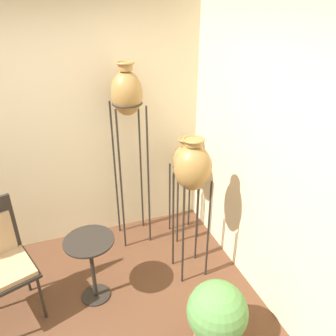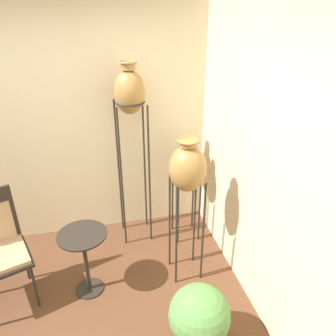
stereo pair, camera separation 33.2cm
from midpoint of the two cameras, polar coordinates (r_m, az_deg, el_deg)
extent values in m
cube|color=beige|center=(3.62, -17.39, 7.24)|extent=(7.38, 0.06, 2.70)
cube|color=beige|center=(2.51, 23.64, -2.55)|extent=(0.06, 7.38, 2.70)
cylinder|color=#28231E|center=(3.45, -5.33, -2.53)|extent=(0.02, 0.02, 1.61)
cylinder|color=#28231E|center=(3.49, -0.53, -1.99)|extent=(0.02, 0.02, 1.61)
cylinder|color=#28231E|center=(3.70, -6.03, -0.36)|extent=(0.02, 0.02, 1.61)
cylinder|color=#28231E|center=(3.75, -1.56, 0.12)|extent=(0.02, 0.02, 1.61)
torus|color=#28231E|center=(3.30, -3.74, 11.33)|extent=(0.30, 0.30, 0.02)
ellipsoid|color=olive|center=(3.27, -3.79, 12.97)|extent=(0.31, 0.31, 0.43)
cylinder|color=olive|center=(3.22, -3.93, 17.30)|extent=(0.14, 0.14, 0.07)
torus|color=olive|center=(3.22, -3.95, 17.91)|extent=(0.18, 0.18, 0.02)
cylinder|color=#28231E|center=(3.09, 4.62, -12.21)|extent=(0.02, 0.02, 1.09)
cylinder|color=#28231E|center=(3.16, 9.18, -11.41)|extent=(0.02, 0.02, 1.09)
cylinder|color=#28231E|center=(3.28, 3.23, -9.48)|extent=(0.02, 0.02, 1.09)
cylinder|color=#28231E|center=(3.35, 7.52, -8.80)|extent=(0.02, 0.02, 1.09)
torus|color=#28231E|center=(2.92, 6.65, -1.86)|extent=(0.27, 0.27, 0.02)
ellipsoid|color=olive|center=(2.88, 6.75, -0.17)|extent=(0.34, 0.34, 0.43)
cylinder|color=olive|center=(2.78, 7.01, 4.23)|extent=(0.15, 0.15, 0.05)
torus|color=olive|center=(2.77, 7.04, 4.71)|extent=(0.19, 0.19, 0.02)
cylinder|color=#28231E|center=(3.64, 4.41, -7.37)|extent=(0.02, 0.02, 0.90)
cylinder|color=#28231E|center=(3.71, 8.12, -6.81)|extent=(0.02, 0.02, 0.90)
cylinder|color=#28231E|center=(3.84, 3.27, -5.35)|extent=(0.02, 0.02, 0.90)
cylinder|color=#28231E|center=(3.91, 6.81, -4.86)|extent=(0.02, 0.02, 0.90)
torus|color=#28231E|center=(3.55, 5.97, 0.02)|extent=(0.26, 0.26, 0.02)
ellipsoid|color=olive|center=(3.52, 6.03, 1.16)|extent=(0.26, 0.26, 0.35)
cylinder|color=olive|center=(3.43, 6.20, 4.28)|extent=(0.12, 0.12, 0.06)
torus|color=olive|center=(3.42, 6.22, 4.77)|extent=(0.16, 0.16, 0.02)
cylinder|color=#28231E|center=(3.24, -19.33, -18.99)|extent=(0.02, 0.02, 0.47)
cylinder|color=#28231E|center=(3.54, -21.14, -14.84)|extent=(0.02, 0.02, 0.47)
cylinder|color=#28231E|center=(3.43, -10.61, -20.01)|extent=(0.26, 0.26, 0.01)
cylinder|color=#28231E|center=(3.21, -11.11, -16.03)|extent=(0.04, 0.04, 0.63)
cylinder|color=#28231E|center=(3.00, -11.65, -11.45)|extent=(0.44, 0.44, 0.02)
torus|color=olive|center=(2.87, 9.00, -26.37)|extent=(0.37, 0.37, 0.02)
sphere|color=#568E47|center=(2.73, 9.29, -24.12)|extent=(0.47, 0.47, 0.47)
camera|label=1|loc=(0.17, -87.14, 1.44)|focal=35.00mm
camera|label=2|loc=(0.17, 92.86, -1.44)|focal=35.00mm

